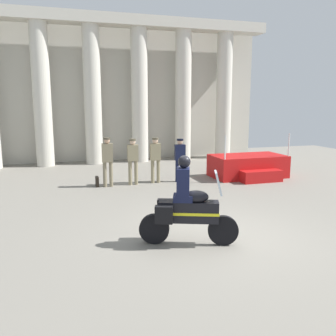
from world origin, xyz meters
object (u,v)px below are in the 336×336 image
(reviewing_stand, at_px, (249,167))
(officer_in_row_0, at_px, (107,158))
(officer_in_row_3, at_px, (180,157))
(motorcycle_with_rider, at_px, (185,208))
(officer_in_row_1, at_px, (133,158))
(briefcase_on_ground, at_px, (97,182))
(officer_in_row_2, at_px, (155,156))

(reviewing_stand, xyz_separation_m, officer_in_row_0, (-5.62, -0.03, 0.61))
(officer_in_row_0, height_order, officer_in_row_3, officer_in_row_0)
(officer_in_row_0, bearing_deg, reviewing_stand, -175.55)
(reviewing_stand, xyz_separation_m, motorcycle_with_rider, (-4.82, -5.86, 0.37))
(motorcycle_with_rider, bearing_deg, officer_in_row_0, 118.91)
(officer_in_row_0, relative_size, officer_in_row_1, 1.05)
(officer_in_row_1, relative_size, motorcycle_with_rider, 0.84)
(reviewing_stand, height_order, officer_in_row_0, reviewing_stand)
(briefcase_on_ground, bearing_deg, motorcycle_with_rider, -78.76)
(motorcycle_with_rider, xyz_separation_m, briefcase_on_ground, (-1.18, 5.96, -0.61))
(officer_in_row_2, bearing_deg, briefcase_on_ground, 3.81)
(officer_in_row_2, relative_size, officer_in_row_3, 1.04)
(reviewing_stand, bearing_deg, motorcycle_with_rider, -129.40)
(reviewing_stand, bearing_deg, officer_in_row_1, 179.82)
(officer_in_row_3, xyz_separation_m, motorcycle_with_rider, (-1.90, -5.87, -0.16))
(officer_in_row_1, xyz_separation_m, officer_in_row_3, (1.79, -0.00, -0.03))
(officer_in_row_0, bearing_deg, officer_in_row_1, -173.02)
(motorcycle_with_rider, relative_size, briefcase_on_ground, 5.54)
(reviewing_stand, distance_m, officer_in_row_3, 2.96)
(officer_in_row_0, bearing_deg, motorcycle_with_rider, 102.04)
(officer_in_row_2, distance_m, officer_in_row_3, 0.94)
(reviewing_stand, relative_size, officer_in_row_3, 1.78)
(officer_in_row_3, relative_size, motorcycle_with_rider, 0.81)
(officer_in_row_2, bearing_deg, officer_in_row_3, 179.52)
(officer_in_row_0, bearing_deg, officer_in_row_3, -174.99)
(officer_in_row_3, bearing_deg, officer_in_row_2, -0.48)
(officer_in_row_2, height_order, motorcycle_with_rider, motorcycle_with_rider)
(officer_in_row_2, height_order, officer_in_row_3, officer_in_row_2)
(officer_in_row_1, distance_m, motorcycle_with_rider, 5.88)
(officer_in_row_1, relative_size, briefcase_on_ground, 4.65)
(officer_in_row_0, relative_size, briefcase_on_ground, 4.88)
(officer_in_row_3, relative_size, briefcase_on_ground, 4.51)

